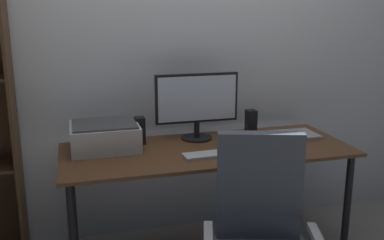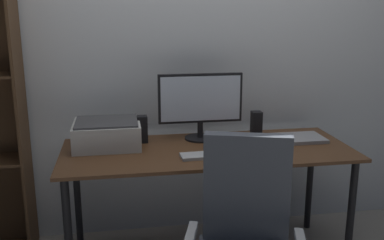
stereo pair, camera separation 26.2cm
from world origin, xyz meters
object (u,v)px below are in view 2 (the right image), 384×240
keyboard (206,155)px  mouse (242,153)px  desk (207,161)px  speaker_right (256,124)px  monitor (200,102)px  printer (107,134)px  coffee_mug (228,140)px  speaker_left (142,129)px  laptop (298,138)px

keyboard → mouse: (0.21, -0.01, 0.01)m
desk → speaker_right: bearing=28.4°
monitor → printer: monitor is taller
coffee_mug → speaker_left: speaker_left is taller
mouse → speaker_left: size_ratio=0.56×
coffee_mug → laptop: bearing=8.7°
keyboard → printer: 0.64m
mouse → speaker_left: speaker_left is taller
laptop → speaker_left: speaker_left is taller
mouse → speaker_right: bearing=73.8°
keyboard → printer: bearing=149.2°
monitor → laptop: size_ratio=1.68×
mouse → keyboard: bearing=-171.5°
laptop → monitor: bearing=168.3°
desk → printer: (-0.60, 0.15, 0.16)m
monitor → printer: (-0.59, -0.06, -0.16)m
desk → coffee_mug: 0.18m
desk → monitor: (-0.01, 0.21, 0.32)m
speaker_right → printer: 0.96m
monitor → laptop: monitor is taller
speaker_right → printer: speaker_right is taller
speaker_left → desk: bearing=-27.7°
speaker_right → printer: bearing=-177.0°
speaker_right → coffee_mug: bearing=-141.4°
laptop → printer: (-1.21, 0.07, 0.07)m
coffee_mug → printer: bearing=168.9°
speaker_right → laptop: bearing=-25.6°
monitor → speaker_right: monitor is taller
laptop → printer: printer is taller
mouse → speaker_left: (-0.55, 0.36, 0.07)m
desk → coffee_mug: coffee_mug is taller
desk → keyboard: keyboard is taller
speaker_right → printer: (-0.96, -0.05, -0.00)m
mouse → speaker_left: 0.66m
keyboard → printer: printer is taller
desk → keyboard: 0.18m
coffee_mug → printer: printer is taller
monitor → speaker_right: size_ratio=3.17×
monitor → coffee_mug: bearing=-56.4°
desk → speaker_left: (-0.38, 0.20, 0.16)m
keyboard → coffee_mug: bearing=41.0°
coffee_mug → speaker_left: 0.54m
coffee_mug → speaker_right: size_ratio=0.58×
keyboard → speaker_right: 0.54m
coffee_mug → printer: size_ratio=0.24×
desk → laptop: (0.61, 0.08, 0.09)m
desk → printer: printer is taller
laptop → printer: size_ratio=0.80×
desk → speaker_left: size_ratio=10.24×
speaker_right → monitor: bearing=178.8°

